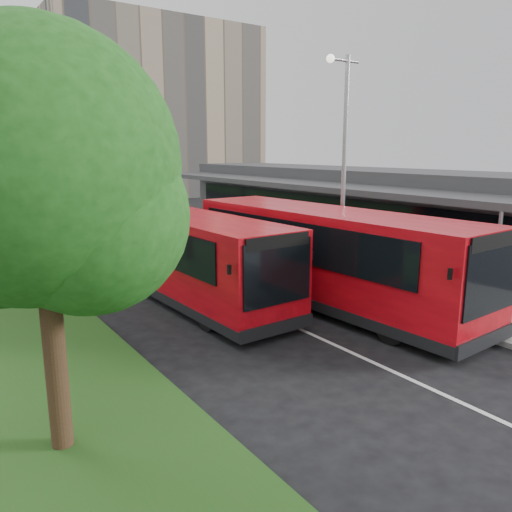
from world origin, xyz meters
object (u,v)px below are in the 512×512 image
(tree_near, at_px, (38,185))
(litter_bin, at_px, (262,241))
(lamp_post_near, at_px, (343,157))
(lamp_post_far, at_px, (135,154))
(car_near, at_px, (56,197))
(car_far, at_px, (4,196))
(bus_main, at_px, (327,257))
(bus_second, at_px, (184,255))
(bollard, at_px, (168,215))

(tree_near, distance_m, litter_bin, 17.43)
(lamp_post_near, relative_size, lamp_post_far, 1.00)
(car_near, bearing_deg, lamp_post_far, -81.15)
(car_far, bearing_deg, bus_main, -68.49)
(bus_main, bearing_deg, tree_near, -162.10)
(litter_bin, distance_m, car_near, 28.98)
(tree_near, xyz_separation_m, car_near, (9.27, 40.48, -3.79))
(tree_near, bearing_deg, car_far, 82.91)
(tree_near, bearing_deg, bus_main, 21.06)
(tree_near, bearing_deg, car_near, 77.10)
(bus_second, xyz_separation_m, car_far, (-0.06, 38.88, -0.93))
(lamp_post_near, height_order, car_near, lamp_post_near)
(lamp_post_near, relative_size, litter_bin, 9.86)
(bus_main, xyz_separation_m, litter_bin, (3.14, 8.12, -1.03))
(tree_near, distance_m, bus_second, 9.42)
(tree_near, xyz_separation_m, bus_second, (5.75, 6.84, -2.97))
(bollard, relative_size, car_far, 0.34)
(bus_main, bearing_deg, bollard, 77.75)
(tree_near, xyz_separation_m, car_far, (5.69, 45.72, -3.90))
(tree_near, distance_m, lamp_post_far, 27.32)
(lamp_post_near, bearing_deg, car_near, 92.99)
(lamp_post_far, xyz_separation_m, car_near, (-1.86, 15.54, -4.05))
(lamp_post_far, distance_m, car_far, 21.88)
(litter_bin, xyz_separation_m, car_near, (-3.08, 28.82, 0.11))
(lamp_post_near, height_order, car_far, lamp_post_near)
(bus_main, height_order, bus_second, bus_main)
(bus_second, bearing_deg, lamp_post_far, 71.63)
(bus_main, bearing_deg, car_near, 86.76)
(litter_bin, distance_m, car_far, 34.70)
(lamp_post_far, height_order, litter_bin, lamp_post_far)
(tree_near, height_order, litter_bin, tree_near)
(lamp_post_far, distance_m, bollard, 4.93)
(bus_main, height_order, car_near, bus_main)
(tree_near, relative_size, bus_main, 0.62)
(tree_near, xyz_separation_m, bollard, (12.22, 22.28, -3.73))
(bus_main, relative_size, car_far, 3.28)
(bus_main, relative_size, bus_second, 1.08)
(bus_second, bearing_deg, tree_near, -131.84)
(bus_second, height_order, car_far, bus_second)
(lamp_post_far, height_order, bus_second, lamp_post_far)
(bollard, bearing_deg, tree_near, -118.74)
(lamp_post_far, relative_size, car_near, 2.05)
(tree_near, height_order, lamp_post_near, lamp_post_near)
(bus_second, height_order, bollard, bus_second)
(bollard, bearing_deg, bus_second, -112.74)
(tree_near, distance_m, bollard, 25.68)
(car_near, distance_m, car_far, 6.35)
(lamp_post_far, relative_size, bus_main, 0.72)
(bus_second, bearing_deg, car_far, 88.27)
(lamp_post_near, relative_size, car_far, 2.37)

